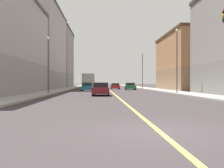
{
  "coord_description": "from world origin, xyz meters",
  "views": [
    {
      "loc": [
        -1.71,
        -7.63,
        1.43
      ],
      "look_at": [
        0.16,
        33.43,
        1.15
      ],
      "focal_mm": 42.83,
      "sensor_mm": 36.0,
      "label": 1
    }
  ],
  "objects_px": {
    "building_right_distant": "(52,58)",
    "car_green": "(130,86)",
    "street_lamp_right_near": "(48,59)",
    "car_white": "(90,85)",
    "box_truck": "(89,81)",
    "street_lamp_left_far": "(143,66)",
    "building_left_mid": "(196,62)",
    "street_lamp_left_near": "(177,54)",
    "car_maroon": "(101,89)",
    "building_right_midblock": "(33,49)",
    "car_orange": "(91,85)",
    "car_teal": "(87,87)",
    "car_red": "(115,86)"
  },
  "relations": [
    {
      "from": "building_right_distant",
      "to": "car_green",
      "type": "height_order",
      "value": "building_right_distant"
    },
    {
      "from": "street_lamp_right_near",
      "to": "car_white",
      "type": "relative_size",
      "value": 1.44
    },
    {
      "from": "car_green",
      "to": "building_right_distant",
      "type": "bearing_deg",
      "value": 125.69
    },
    {
      "from": "box_truck",
      "to": "building_right_distant",
      "type": "bearing_deg",
      "value": 116.24
    },
    {
      "from": "street_lamp_left_far",
      "to": "car_green",
      "type": "xyz_separation_m",
      "value": [
        -3.76,
        -8.74,
        -4.3
      ]
    },
    {
      "from": "building_left_mid",
      "to": "street_lamp_left_far",
      "type": "height_order",
      "value": "building_left_mid"
    },
    {
      "from": "street_lamp_left_near",
      "to": "car_maroon",
      "type": "relative_size",
      "value": 1.85
    },
    {
      "from": "car_white",
      "to": "box_truck",
      "type": "xyz_separation_m",
      "value": [
        0.13,
        -10.02,
        0.93
      ]
    },
    {
      "from": "building_left_mid",
      "to": "building_right_distant",
      "type": "bearing_deg",
      "value": 135.3
    },
    {
      "from": "building_right_midblock",
      "to": "building_left_mid",
      "type": "bearing_deg",
      "value": -16.22
    },
    {
      "from": "street_lamp_left_near",
      "to": "building_right_midblock",
      "type": "bearing_deg",
      "value": 134.83
    },
    {
      "from": "building_right_distant",
      "to": "car_orange",
      "type": "xyz_separation_m",
      "value": [
        11.21,
        -4.41,
        -7.65
      ]
    },
    {
      "from": "street_lamp_right_near",
      "to": "car_maroon",
      "type": "distance_m",
      "value": 7.85
    },
    {
      "from": "car_green",
      "to": "car_orange",
      "type": "distance_m",
      "value": 24.19
    },
    {
      "from": "street_lamp_right_near",
      "to": "car_green",
      "type": "bearing_deg",
      "value": 57.52
    },
    {
      "from": "building_right_midblock",
      "to": "car_green",
      "type": "xyz_separation_m",
      "value": [
        19.49,
        -5.54,
        -7.76
      ]
    },
    {
      "from": "building_right_distant",
      "to": "street_lamp_left_near",
      "type": "height_order",
      "value": "building_right_distant"
    },
    {
      "from": "street_lamp_right_near",
      "to": "car_teal",
      "type": "bearing_deg",
      "value": 70.06
    },
    {
      "from": "street_lamp_right_near",
      "to": "car_orange",
      "type": "distance_m",
      "value": 41.61
    },
    {
      "from": "car_green",
      "to": "building_left_mid",
      "type": "bearing_deg",
      "value": -16.81
    },
    {
      "from": "building_right_midblock",
      "to": "car_orange",
      "type": "bearing_deg",
      "value": 56.89
    },
    {
      "from": "building_right_distant",
      "to": "car_white",
      "type": "bearing_deg",
      "value": -49.44
    },
    {
      "from": "building_left_mid",
      "to": "building_right_distant",
      "type": "height_order",
      "value": "building_right_distant"
    },
    {
      "from": "building_left_mid",
      "to": "car_orange",
      "type": "height_order",
      "value": "building_left_mid"
    },
    {
      "from": "building_right_midblock",
      "to": "car_green",
      "type": "distance_m",
      "value": 21.7
    },
    {
      "from": "building_right_distant",
      "to": "car_orange",
      "type": "bearing_deg",
      "value": -21.49
    },
    {
      "from": "building_left_mid",
      "to": "car_maroon",
      "type": "height_order",
      "value": "building_left_mid"
    },
    {
      "from": "car_red",
      "to": "car_teal",
      "type": "xyz_separation_m",
      "value": [
        -5.31,
        -13.47,
        0.07
      ]
    },
    {
      "from": "car_white",
      "to": "car_teal",
      "type": "relative_size",
      "value": 1.14
    },
    {
      "from": "car_maroon",
      "to": "car_white",
      "type": "bearing_deg",
      "value": 94.02
    },
    {
      "from": "street_lamp_left_near",
      "to": "box_truck",
      "type": "xyz_separation_m",
      "value": [
        -11.76,
        21.68,
        -3.22
      ]
    },
    {
      "from": "street_lamp_left_near",
      "to": "street_lamp_right_near",
      "type": "distance_m",
      "value": 15.61
    },
    {
      "from": "car_teal",
      "to": "box_truck",
      "type": "xyz_separation_m",
      "value": [
        -0.2,
        11.34,
        0.96
      ]
    },
    {
      "from": "building_right_distant",
      "to": "car_orange",
      "type": "distance_m",
      "value": 14.27
    },
    {
      "from": "box_truck",
      "to": "car_teal",
      "type": "bearing_deg",
      "value": -88.98
    },
    {
      "from": "car_red",
      "to": "box_truck",
      "type": "bearing_deg",
      "value": -158.79
    },
    {
      "from": "building_left_mid",
      "to": "street_lamp_left_far",
      "type": "bearing_deg",
      "value": 122.15
    },
    {
      "from": "street_lamp_left_far",
      "to": "building_right_midblock",
      "type": "bearing_deg",
      "value": -172.17
    },
    {
      "from": "building_right_distant",
      "to": "car_white",
      "type": "height_order",
      "value": "building_right_distant"
    },
    {
      "from": "car_red",
      "to": "building_right_distant",
      "type": "bearing_deg",
      "value": 128.77
    },
    {
      "from": "building_left_mid",
      "to": "street_lamp_left_near",
      "type": "relative_size",
      "value": 2.25
    },
    {
      "from": "building_right_distant",
      "to": "street_lamp_left_near",
      "type": "bearing_deg",
      "value": -62.67
    },
    {
      "from": "car_teal",
      "to": "building_left_mid",
      "type": "bearing_deg",
      "value": 11.87
    },
    {
      "from": "car_red",
      "to": "car_green",
      "type": "relative_size",
      "value": 0.99
    },
    {
      "from": "building_left_mid",
      "to": "street_lamp_left_near",
      "type": "xyz_separation_m",
      "value": [
        -7.66,
        -14.39,
        -0.19
      ]
    },
    {
      "from": "building_right_midblock",
      "to": "street_lamp_right_near",
      "type": "distance_m",
      "value": 25.65
    },
    {
      "from": "street_lamp_left_far",
      "to": "building_right_distant",
      "type": "bearing_deg",
      "value": 141.64
    },
    {
      "from": "street_lamp_left_near",
      "to": "car_red",
      "type": "bearing_deg",
      "value": 104.71
    },
    {
      "from": "street_lamp_right_near",
      "to": "car_maroon",
      "type": "height_order",
      "value": "street_lamp_right_near"
    },
    {
      "from": "building_left_mid",
      "to": "car_orange",
      "type": "relative_size",
      "value": 3.87
    }
  ]
}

